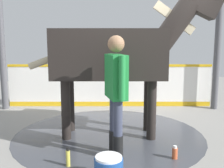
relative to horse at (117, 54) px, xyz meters
The scene contains 9 objects.
ground_plane 1.51m from the horse, 131.92° to the left, with size 16.00×16.00×0.02m, color gray.
wet_patch 1.49m from the horse, 113.41° to the right, with size 3.45×3.45×0.00m, color #42444C.
barrier_wall 2.43m from the horse, 160.11° to the left, with size 2.20×4.94×1.12m.
roof_post_near 3.19m from the horse, 103.66° to the left, with size 0.16×0.16×2.87m, color #4C4C51.
roof_post_far 3.41m from the horse, 147.71° to the right, with size 0.16×0.16×2.87m, color #4C4C51.
horse is the anchor object (origin of this frame).
handler 1.03m from the horse, 24.84° to the right, with size 0.70×0.30×1.78m.
bottle_shampoo 1.98m from the horse, 51.60° to the right, with size 0.06×0.06×0.27m.
bottle_spray 1.93m from the horse, 15.45° to the left, with size 0.08×0.08×0.20m.
Camera 1 is at (4.38, -2.08, 1.68)m, focal length 42.21 mm.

